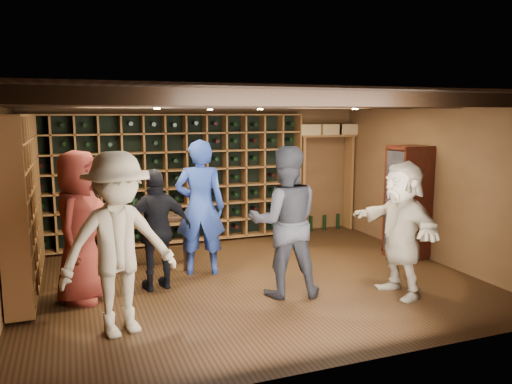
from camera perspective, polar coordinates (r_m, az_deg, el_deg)
name	(u,v)px	position (r m, az deg, el deg)	size (l,w,h in m)	color
ground	(250,280)	(6.96, -0.70, -10.08)	(6.00, 6.00, 0.00)	#321C0D
room_shell	(248,102)	(6.63, -0.89, 10.26)	(6.00, 6.00, 6.00)	brown
wine_rack_back	(176,179)	(8.76, -9.16, 1.50)	(4.65, 0.30, 2.20)	brown
wine_rack_left	(23,201)	(7.13, -25.11, -0.93)	(0.30, 2.65, 2.20)	brown
crate_shelf	(326,150)	(9.72, 8.05, 4.73)	(1.20, 0.32, 2.07)	brown
display_cabinet	(407,204)	(8.20, 16.93, -1.36)	(0.55, 0.50, 1.75)	#37110B
man_blue_shirt	(200,208)	(7.07, -6.39, -1.78)	(0.70, 0.46, 1.92)	navy
man_grey_suit	(285,222)	(6.21, 3.31, -3.42)	(0.91, 0.71, 1.88)	black
guest_red_floral	(79,227)	(6.37, -19.56, -3.78)	(0.90, 0.59, 1.85)	maroon
guest_woman_black	(157,230)	(6.56, -11.22, -4.25)	(0.93, 0.39, 1.58)	black
guest_khaki	(119,245)	(5.29, -15.43, -5.81)	(1.23, 0.71, 1.90)	gray
guest_beige	(401,229)	(6.48, 16.29, -4.05)	(1.58, 0.50, 1.70)	tan
tasting_table	(151,221)	(7.50, -11.87, -3.23)	(1.15, 0.76, 1.07)	black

